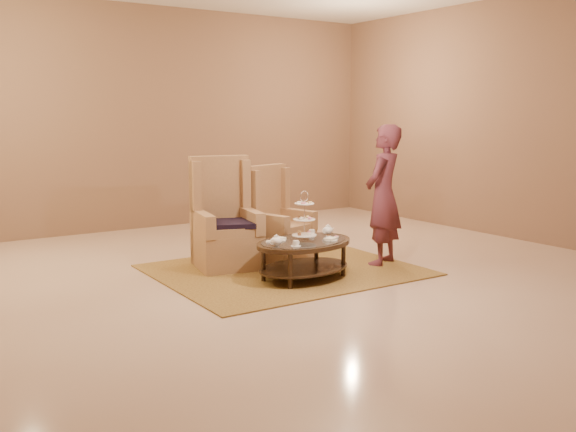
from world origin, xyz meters
TOP-DOWN VIEW (x-y plane):
  - ground at (0.00, 0.00)m, footprint 8.00×8.00m
  - ceiling at (0.00, 0.00)m, footprint 8.00×8.00m
  - wall_back at (0.00, 4.00)m, footprint 8.00×0.04m
  - wall_right at (4.00, 0.00)m, footprint 0.04×8.00m
  - rug at (0.11, 0.35)m, footprint 2.89×2.42m
  - tea_table at (0.06, -0.11)m, footprint 1.30×1.00m
  - armchair_left at (-0.38, 0.92)m, footprint 0.84×0.86m
  - armchair_right at (0.34, 0.91)m, footprint 0.79×0.81m
  - person at (1.27, -0.04)m, footprint 0.74×0.64m

SIDE VIEW (x-z plane):
  - ground at x=0.00m, z-range 0.00..0.00m
  - ceiling at x=0.00m, z-range -0.01..0.01m
  - rug at x=0.11m, z-range 0.00..0.02m
  - tea_table at x=0.06m, z-range -0.14..0.86m
  - armchair_right at x=0.34m, z-range -0.20..0.99m
  - armchair_left at x=-0.38m, z-range -0.21..1.11m
  - person at x=1.27m, z-range 0.00..1.70m
  - wall_back at x=0.00m, z-range 0.00..3.50m
  - wall_right at x=4.00m, z-range 0.00..3.50m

